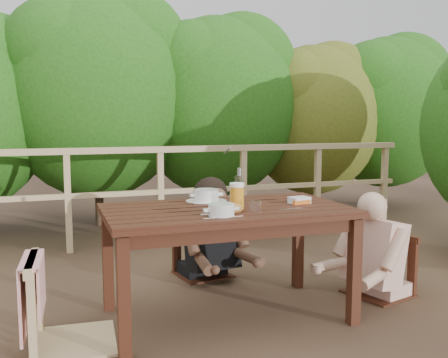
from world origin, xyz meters
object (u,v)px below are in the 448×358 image
object	(u,v)px
table	(227,264)
tumbler	(255,208)
beer_glass	(237,197)
diner_right	(384,209)
bottle	(239,187)
woman	(202,199)
soup_far	(206,196)
chair_left	(71,261)
chair_right	(380,239)
bread_roll	(233,209)
chair_far	(203,226)
soup_near	(221,211)
butter_tub	(299,201)

from	to	relation	value
table	tumbler	world-z (taller)	tumbler
beer_glass	tumbler	distance (m)	0.17
diner_right	bottle	world-z (taller)	diner_right
woman	tumbler	distance (m)	1.15
soup_far	chair_left	bearing A→B (deg)	-158.31
woman	beer_glass	world-z (taller)	woman
chair_left	bottle	world-z (taller)	chair_left
table	diner_right	world-z (taller)	diner_right
chair_left	chair_right	distance (m)	2.16
bread_roll	bottle	bearing A→B (deg)	60.95
soup_far	chair_far	bearing A→B (deg)	75.60
chair_left	soup_far	xyz separation A→B (m)	(0.91, 0.36, 0.27)
woman	chair_left	bearing A→B (deg)	33.42
soup_far	beer_glass	distance (m)	0.37
woman	soup_near	xyz separation A→B (m)	(-0.24, -1.18, 0.12)
beer_glass	tumbler	xyz separation A→B (m)	(0.06, -0.15, -0.05)
soup_far	tumbler	size ratio (longest dim) A/B	3.33
diner_right	bottle	distance (m)	1.14
chair_right	soup_near	world-z (taller)	chair_right
soup_near	tumbler	world-z (taller)	soup_near
diner_right	bread_roll	world-z (taller)	diner_right
tumbler	butter_tub	bearing A→B (deg)	26.86
chair_left	chair_far	distance (m)	1.45
chair_right	bottle	bearing A→B (deg)	-106.65
beer_glass	chair_left	bearing A→B (deg)	-179.91
table	beer_glass	bearing A→B (deg)	-62.05
bread_roll	tumbler	world-z (taller)	tumbler
chair_right	woman	bearing A→B (deg)	-144.55
table	soup_far	distance (m)	0.49
butter_tub	chair_right	bearing A→B (deg)	-5.09
tumbler	beer_glass	bearing A→B (deg)	111.29
bread_roll	beer_glass	world-z (taller)	beer_glass
bread_roll	bottle	size ratio (longest dim) A/B	0.47
tumbler	bottle	bearing A→B (deg)	88.42
diner_right	bottle	bearing A→B (deg)	73.38
chair_right	bread_roll	size ratio (longest dim) A/B	6.82
chair_left	chair_far	world-z (taller)	chair_left
chair_right	soup_far	xyz separation A→B (m)	(-1.24, 0.25, 0.34)
beer_glass	butter_tub	xyz separation A→B (m)	(0.46, 0.05, -0.06)
woman	butter_tub	xyz separation A→B (m)	(0.39, -0.94, 0.11)
table	bottle	distance (m)	0.50
diner_right	chair_left	bearing A→B (deg)	77.51
woman	soup_near	distance (m)	1.21
chair_right	bread_roll	bearing A→B (deg)	-95.66
table	butter_tub	bearing A→B (deg)	-2.96
chair_right	table	bearing A→B (deg)	-103.84
diner_right	soup_near	xyz separation A→B (m)	(-1.35, -0.30, 0.12)
soup_near	soup_far	xyz separation A→B (m)	(0.08, 0.55, 0.00)
chair_left	beer_glass	world-z (taller)	chair_left
chair_right	butter_tub	world-z (taller)	chair_right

